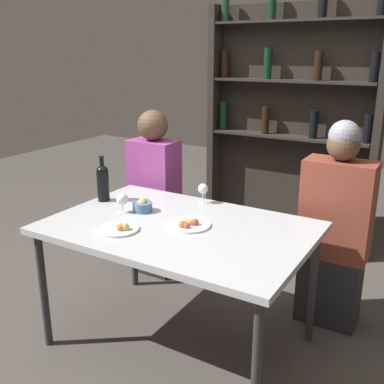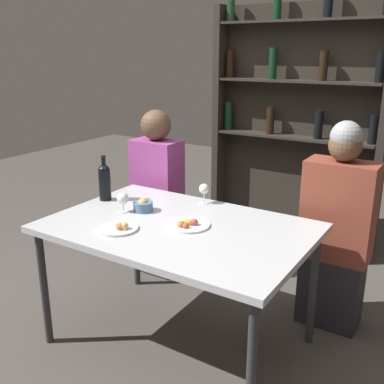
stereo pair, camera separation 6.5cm
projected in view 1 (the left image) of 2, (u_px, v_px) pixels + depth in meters
ground_plane at (180, 341)px, 2.66m from camera, size 10.00×10.00×0.00m
dining_table at (179, 234)px, 2.45m from camera, size 1.42×0.94×0.74m
wine_rack_wall at (291, 118)px, 3.79m from camera, size 1.47×0.21×2.14m
wine_bottle at (103, 181)px, 2.80m from camera, size 0.07×0.07×0.29m
wine_glass_0 at (122, 200)px, 2.60m from camera, size 0.07×0.07×0.12m
wine_glass_1 at (203, 189)px, 2.77m from camera, size 0.06×0.06×0.13m
food_plate_0 at (120, 229)px, 2.36m from camera, size 0.22×0.22×0.05m
food_plate_1 at (188, 224)px, 2.42m from camera, size 0.24×0.24×0.05m
snack_bowl at (142, 206)px, 2.64m from camera, size 0.11×0.11×0.08m
seated_person_left at (155, 197)px, 3.35m from camera, size 0.35×0.22×1.25m
seated_person_right at (335, 231)px, 2.70m from camera, size 0.40×0.22×1.28m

